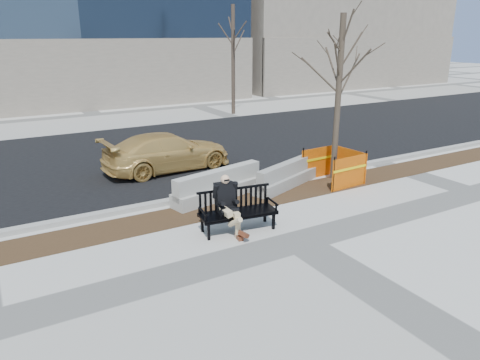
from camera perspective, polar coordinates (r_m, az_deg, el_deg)
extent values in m
plane|color=beige|center=(9.99, 7.38, -7.64)|extent=(120.00, 120.00, 0.00)
cube|color=#47301C|center=(11.97, -0.17, -3.01)|extent=(40.00, 1.20, 0.02)
cube|color=black|center=(17.37, -10.46, 3.39)|extent=(60.00, 10.40, 0.01)
cube|color=#9E9B93|center=(12.74, -2.31, -1.45)|extent=(60.00, 0.25, 0.12)
imported|color=tan|center=(15.14, -9.00, 1.29)|extent=(4.32, 2.00, 1.22)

